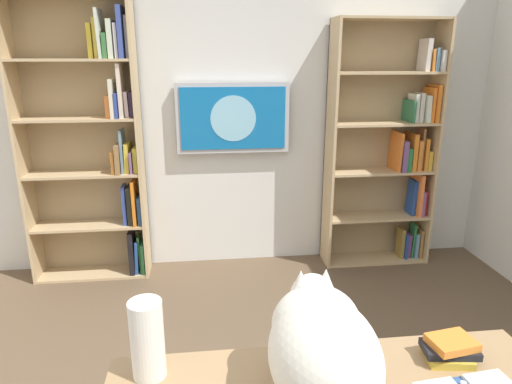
{
  "coord_description": "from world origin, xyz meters",
  "views": [
    {
      "loc": [
        0.28,
        1.59,
        1.78
      ],
      "look_at": [
        -0.03,
        -1.02,
        0.99
      ],
      "focal_mm": 31.73,
      "sensor_mm": 36.0,
      "label": 1
    }
  ],
  "objects_px": {
    "bookshelf_left": "(392,149)",
    "paper_towel_roll": "(147,339)",
    "bookshelf_right": "(96,143)",
    "wall_mounted_tv": "(233,118)",
    "cat": "(321,345)",
    "desk_book_stack": "(450,349)"
  },
  "relations": [
    {
      "from": "bookshelf_left",
      "to": "paper_towel_roll",
      "type": "relative_size",
      "value": 7.57
    },
    {
      "from": "bookshelf_right",
      "to": "wall_mounted_tv",
      "type": "xyz_separation_m",
      "value": [
        -1.09,
        -0.08,
        0.17
      ]
    },
    {
      "from": "cat",
      "to": "paper_towel_roll",
      "type": "xyz_separation_m",
      "value": [
        0.54,
        -0.15,
        -0.04
      ]
    },
    {
      "from": "cat",
      "to": "paper_towel_roll",
      "type": "distance_m",
      "value": 0.56
    },
    {
      "from": "bookshelf_right",
      "to": "cat",
      "type": "distance_m",
      "value": 2.77
    },
    {
      "from": "bookshelf_left",
      "to": "desk_book_stack",
      "type": "relative_size",
      "value": 10.52
    },
    {
      "from": "bookshelf_right",
      "to": "desk_book_stack",
      "type": "distance_m",
      "value": 2.93
    },
    {
      "from": "paper_towel_roll",
      "to": "desk_book_stack",
      "type": "relative_size",
      "value": 1.39
    },
    {
      "from": "wall_mounted_tv",
      "to": "desk_book_stack",
      "type": "distance_m",
      "value": 2.58
    },
    {
      "from": "bookshelf_left",
      "to": "desk_book_stack",
      "type": "xyz_separation_m",
      "value": [
        0.78,
        2.39,
        -0.22
      ]
    },
    {
      "from": "wall_mounted_tv",
      "to": "cat",
      "type": "relative_size",
      "value": 1.56
    },
    {
      "from": "bookshelf_right",
      "to": "desk_book_stack",
      "type": "height_order",
      "value": "bookshelf_right"
    },
    {
      "from": "bookshelf_right",
      "to": "wall_mounted_tv",
      "type": "relative_size",
      "value": 2.37
    },
    {
      "from": "wall_mounted_tv",
      "to": "paper_towel_roll",
      "type": "relative_size",
      "value": 3.39
    },
    {
      "from": "bookshelf_right",
      "to": "desk_book_stack",
      "type": "xyz_separation_m",
      "value": [
        -1.67,
        2.39,
        -0.33
      ]
    },
    {
      "from": "bookshelf_left",
      "to": "paper_towel_roll",
      "type": "bearing_deg",
      "value": 52.44
    },
    {
      "from": "cat",
      "to": "bookshelf_right",
      "type": "bearing_deg",
      "value": -64.83
    },
    {
      "from": "bookshelf_left",
      "to": "cat",
      "type": "height_order",
      "value": "bookshelf_left"
    },
    {
      "from": "bookshelf_right",
      "to": "cat",
      "type": "relative_size",
      "value": 3.69
    },
    {
      "from": "bookshelf_right",
      "to": "paper_towel_roll",
      "type": "height_order",
      "value": "bookshelf_right"
    },
    {
      "from": "wall_mounted_tv",
      "to": "desk_book_stack",
      "type": "height_order",
      "value": "wall_mounted_tv"
    },
    {
      "from": "cat",
      "to": "desk_book_stack",
      "type": "bearing_deg",
      "value": -167.14
    }
  ]
}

